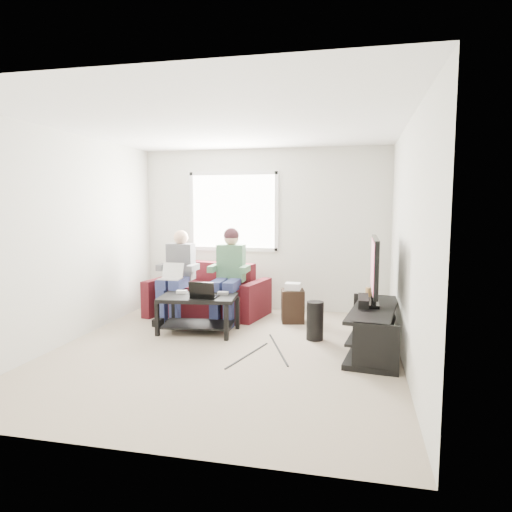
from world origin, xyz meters
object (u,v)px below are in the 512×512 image
(sofa, at_px, (209,296))
(subwoofer, at_px, (315,321))
(coffee_table, at_px, (198,305))
(end_table, at_px, (293,304))
(tv_stand, at_px, (373,331))
(tv, at_px, (375,267))

(sofa, relative_size, subwoofer, 3.79)
(sofa, xyz_separation_m, coffee_table, (0.17, -0.96, 0.07))
(coffee_table, xyz_separation_m, end_table, (1.16, 0.82, -0.11))
(coffee_table, bearing_deg, end_table, 35.25)
(end_table, bearing_deg, sofa, 174.01)
(sofa, bearing_deg, coffee_table, -79.89)
(subwoofer, bearing_deg, tv_stand, -22.57)
(coffee_table, relative_size, tv_stand, 0.65)
(sofa, height_order, tv_stand, sofa)
(tv, distance_m, subwoofer, 1.04)
(tv_stand, bearing_deg, end_table, 135.05)
(sofa, distance_m, tv, 2.78)
(end_table, bearing_deg, coffee_table, -144.75)
(coffee_table, bearing_deg, tv_stand, -7.17)
(coffee_table, xyz_separation_m, tv_stand, (2.27, -0.29, -0.14))
(sofa, height_order, coffee_table, sofa)
(sofa, relative_size, tv_stand, 1.14)
(tv, bearing_deg, coffee_table, 175.32)
(sofa, bearing_deg, subwoofer, -28.78)
(tv_stand, xyz_separation_m, subwoofer, (-0.71, 0.29, 0.01))
(tv_stand, xyz_separation_m, tv, (-0.00, 0.10, 0.75))
(sofa, bearing_deg, tv, -25.18)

